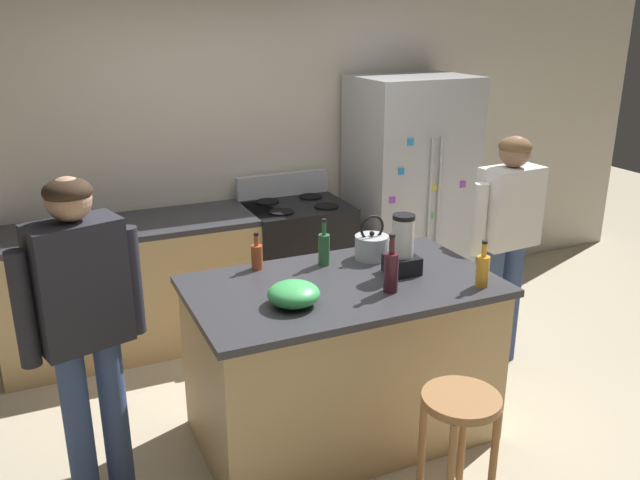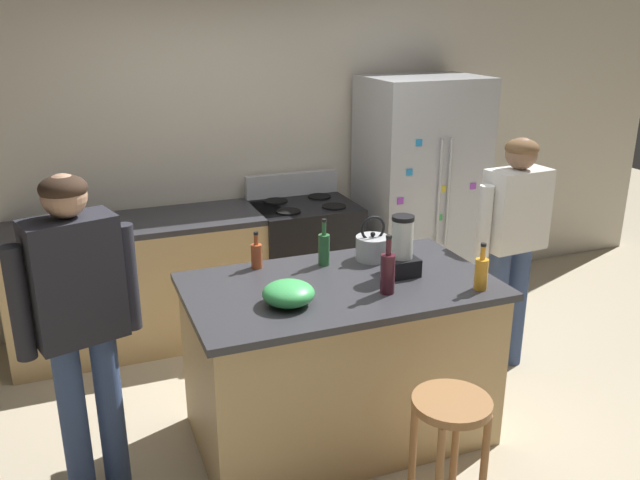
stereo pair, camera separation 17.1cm
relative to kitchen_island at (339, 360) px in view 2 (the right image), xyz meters
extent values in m
plane|color=beige|center=(0.00, 0.00, -0.47)|extent=(14.00, 14.00, 0.00)
cube|color=beige|center=(0.00, 1.95, 0.88)|extent=(8.00, 0.10, 2.70)
cube|color=tan|center=(0.00, 0.00, -0.02)|extent=(1.60, 0.91, 0.90)
cube|color=#333338|center=(0.00, 0.00, 0.45)|extent=(1.66, 0.97, 0.04)
cube|color=tan|center=(-0.80, 1.55, -0.02)|extent=(2.00, 0.64, 0.90)
cube|color=#333338|center=(-0.80, 1.55, 0.45)|extent=(2.00, 0.64, 0.04)
cube|color=#B7BABF|center=(1.33, 1.50, 0.46)|extent=(0.90, 0.70, 1.86)
cylinder|color=#B7BABF|center=(1.29, 1.13, 0.55)|extent=(0.02, 0.02, 0.84)
cylinder|color=#B7BABF|center=(1.37, 1.13, 0.55)|extent=(0.02, 0.02, 0.84)
cube|color=yellow|center=(1.33, 1.15, 0.58)|extent=(0.05, 0.01, 0.05)
cube|color=purple|center=(1.60, 1.15, 0.58)|extent=(0.05, 0.01, 0.05)
cube|color=#3FB259|center=(1.31, 1.15, 0.36)|extent=(0.05, 0.01, 0.05)
cube|color=#268CD8|center=(1.10, 1.15, 0.95)|extent=(0.05, 0.01, 0.05)
cube|color=#268CD8|center=(1.04, 1.15, 0.74)|extent=(0.05, 0.01, 0.05)
cube|color=purple|center=(0.97, 1.15, 0.53)|extent=(0.05, 0.01, 0.05)
cube|color=black|center=(0.35, 1.52, 0.00)|extent=(0.76, 0.64, 0.94)
cube|color=black|center=(0.35, 1.20, -0.05)|extent=(0.60, 0.01, 0.24)
cube|color=#B7BABF|center=(0.35, 1.81, 0.56)|extent=(0.76, 0.06, 0.18)
cylinder|color=black|center=(0.17, 1.37, 0.47)|extent=(0.18, 0.18, 0.01)
cylinder|color=black|center=(0.53, 1.37, 0.47)|extent=(0.18, 0.18, 0.01)
cylinder|color=black|center=(0.17, 1.67, 0.47)|extent=(0.18, 0.18, 0.01)
cylinder|color=black|center=(0.53, 1.67, 0.47)|extent=(0.18, 0.18, 0.01)
cylinder|color=#384C7A|center=(-1.42, -0.04, -0.04)|extent=(0.16, 0.16, 0.86)
cylinder|color=#384C7A|center=(-1.24, 0.01, -0.04)|extent=(0.16, 0.16, 0.86)
cube|color=#26262D|center=(-1.33, -0.01, 0.69)|extent=(0.45, 0.32, 0.59)
cylinder|color=#26262D|center=(-1.57, -0.08, 0.64)|extent=(0.11, 0.11, 0.54)
cylinder|color=#26262D|center=(-1.09, 0.06, 0.64)|extent=(0.11, 0.11, 0.54)
sphere|color=tan|center=(-1.33, -0.01, 1.09)|extent=(0.25, 0.25, 0.20)
ellipsoid|color=#332319|center=(-1.33, -0.01, 1.12)|extent=(0.26, 0.26, 0.12)
cylinder|color=#384C7A|center=(1.44, 0.31, -0.04)|extent=(0.14, 0.14, 0.86)
cylinder|color=#384C7A|center=(1.26, 0.29, -0.04)|extent=(0.14, 0.14, 0.86)
cube|color=white|center=(1.35, 0.30, 0.66)|extent=(0.42, 0.25, 0.52)
cylinder|color=white|center=(1.60, 0.32, 0.61)|extent=(0.10, 0.10, 0.47)
cylinder|color=white|center=(1.10, 0.28, 0.61)|extent=(0.10, 0.10, 0.47)
sphere|color=#8C664C|center=(1.35, 0.30, 1.02)|extent=(0.22, 0.22, 0.20)
ellipsoid|color=brown|center=(1.35, 0.30, 1.05)|extent=(0.23, 0.23, 0.12)
cylinder|color=#9E6B3D|center=(0.17, -0.87, 0.20)|extent=(0.36, 0.36, 0.04)
cylinder|color=#9E6B3D|center=(0.29, -0.99, -0.15)|extent=(0.04, 0.04, 0.65)
cylinder|color=#9E6B3D|center=(0.06, -0.75, -0.15)|extent=(0.04, 0.04, 0.65)
cylinder|color=#9E6B3D|center=(0.29, -0.75, -0.15)|extent=(0.04, 0.04, 0.65)
cube|color=black|center=(0.36, -0.01, 0.52)|extent=(0.17, 0.17, 0.10)
cylinder|color=silver|center=(0.36, -0.01, 0.67)|extent=(0.12, 0.12, 0.22)
cylinder|color=black|center=(0.36, -0.01, 0.79)|extent=(0.12, 0.12, 0.02)
cylinder|color=#471923|center=(0.18, -0.21, 0.57)|extent=(0.08, 0.08, 0.21)
cylinder|color=#471923|center=(0.18, -0.21, 0.72)|extent=(0.03, 0.03, 0.09)
cylinder|color=black|center=(0.18, -0.21, 0.77)|extent=(0.03, 0.03, 0.02)
cylinder|color=orange|center=(0.66, -0.34, 0.55)|extent=(0.07, 0.07, 0.17)
cylinder|color=orange|center=(0.66, -0.34, 0.67)|extent=(0.03, 0.03, 0.07)
cylinder|color=black|center=(0.66, -0.34, 0.71)|extent=(0.03, 0.03, 0.02)
cylinder|color=#B24C26|center=(-0.35, 0.38, 0.54)|extent=(0.06, 0.06, 0.14)
cylinder|color=#B24C26|center=(-0.35, 0.38, 0.64)|extent=(0.02, 0.02, 0.06)
cylinder|color=black|center=(-0.35, 0.38, 0.67)|extent=(0.03, 0.03, 0.02)
cylinder|color=#2D6638|center=(0.02, 0.29, 0.56)|extent=(0.07, 0.07, 0.18)
cylinder|color=#2D6638|center=(0.02, 0.29, 0.69)|extent=(0.03, 0.03, 0.08)
cylinder|color=black|center=(0.02, 0.29, 0.73)|extent=(0.03, 0.03, 0.02)
ellipsoid|color=#3FB259|center=(-0.35, -0.16, 0.53)|extent=(0.26, 0.26, 0.12)
cylinder|color=#B7BABF|center=(0.32, 0.27, 0.54)|extent=(0.20, 0.20, 0.14)
sphere|color=black|center=(0.32, 0.27, 0.62)|extent=(0.03, 0.03, 0.03)
cylinder|color=#B7BABF|center=(0.45, 0.27, 0.56)|extent=(0.09, 0.03, 0.08)
torus|color=black|center=(0.32, 0.27, 0.66)|extent=(0.16, 0.02, 0.16)
camera|label=1|loc=(-1.46, -2.96, 1.85)|focal=37.12mm
camera|label=2|loc=(-1.30, -3.03, 1.85)|focal=37.12mm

